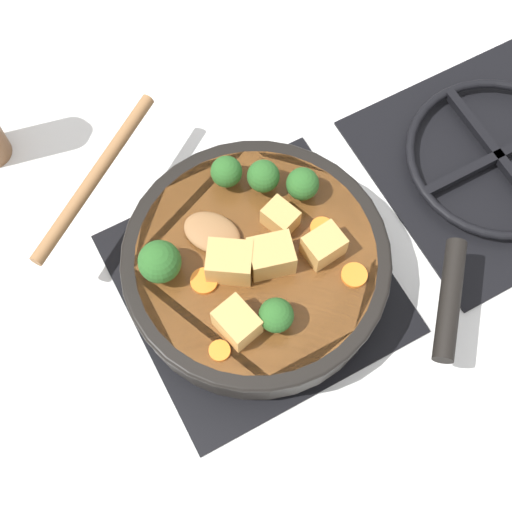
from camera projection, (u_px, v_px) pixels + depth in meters
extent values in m
plane|color=silver|center=(256.00, 284.00, 0.88)|extent=(2.40, 2.40, 0.00)
cube|color=black|center=(256.00, 282.00, 0.88)|extent=(0.31, 0.31, 0.01)
torus|color=black|center=(256.00, 278.00, 0.87)|extent=(0.24, 0.24, 0.01)
cube|color=black|center=(256.00, 278.00, 0.87)|extent=(0.01, 0.23, 0.01)
cube|color=black|center=(256.00, 278.00, 0.87)|extent=(0.23, 0.01, 0.01)
cube|color=black|center=(494.00, 162.00, 0.95)|extent=(0.31, 0.31, 0.01)
torus|color=black|center=(498.00, 156.00, 0.93)|extent=(0.24, 0.24, 0.01)
cube|color=black|center=(498.00, 156.00, 0.93)|extent=(0.01, 0.23, 0.01)
cube|color=black|center=(498.00, 156.00, 0.93)|extent=(0.23, 0.01, 0.01)
cylinder|color=black|center=(256.00, 266.00, 0.83)|extent=(0.30, 0.30, 0.06)
cylinder|color=brown|center=(256.00, 265.00, 0.83)|extent=(0.27, 0.27, 0.05)
torus|color=black|center=(256.00, 257.00, 0.81)|extent=(0.31, 0.31, 0.01)
cylinder|color=black|center=(450.00, 299.00, 0.80)|extent=(0.12, 0.11, 0.02)
ellipsoid|color=olive|center=(212.00, 233.00, 0.81)|extent=(0.08, 0.08, 0.01)
cylinder|color=olive|center=(95.00, 176.00, 0.83)|extent=(0.15, 0.21, 0.02)
cube|color=tan|center=(237.00, 323.00, 0.75)|extent=(0.05, 0.04, 0.04)
cube|color=tan|center=(271.00, 256.00, 0.78)|extent=(0.05, 0.06, 0.04)
cube|color=tan|center=(232.00, 266.00, 0.78)|extent=(0.06, 0.06, 0.04)
cube|color=tan|center=(324.00, 246.00, 0.79)|extent=(0.04, 0.05, 0.03)
cube|color=tan|center=(280.00, 217.00, 0.81)|extent=(0.04, 0.04, 0.03)
cylinder|color=#709956|center=(263.00, 185.00, 0.83)|extent=(0.01, 0.01, 0.01)
sphere|color=#285B23|center=(263.00, 176.00, 0.81)|extent=(0.04, 0.04, 0.04)
cylinder|color=#709956|center=(162.00, 270.00, 0.79)|extent=(0.01, 0.01, 0.01)
sphere|color=#285B23|center=(160.00, 262.00, 0.77)|extent=(0.05, 0.05, 0.05)
cylinder|color=#709956|center=(227.00, 180.00, 0.83)|extent=(0.01, 0.01, 0.01)
sphere|color=#285B23|center=(226.00, 172.00, 0.82)|extent=(0.04, 0.04, 0.04)
cylinder|color=#709956|center=(302.00, 192.00, 0.83)|extent=(0.01, 0.01, 0.01)
sphere|color=#285B23|center=(303.00, 184.00, 0.81)|extent=(0.04, 0.04, 0.04)
cylinder|color=#709956|center=(276.00, 321.00, 0.77)|extent=(0.01, 0.01, 0.01)
sphere|color=#285B23|center=(276.00, 315.00, 0.75)|extent=(0.04, 0.04, 0.04)
cylinder|color=orange|center=(322.00, 228.00, 0.81)|extent=(0.03, 0.03, 0.01)
cylinder|color=orange|center=(220.00, 351.00, 0.76)|extent=(0.02, 0.02, 0.01)
cylinder|color=orange|center=(354.00, 275.00, 0.79)|extent=(0.03, 0.03, 0.01)
cylinder|color=orange|center=(205.00, 283.00, 0.79)|extent=(0.03, 0.03, 0.01)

